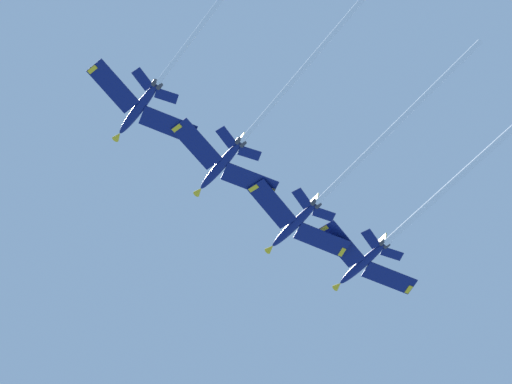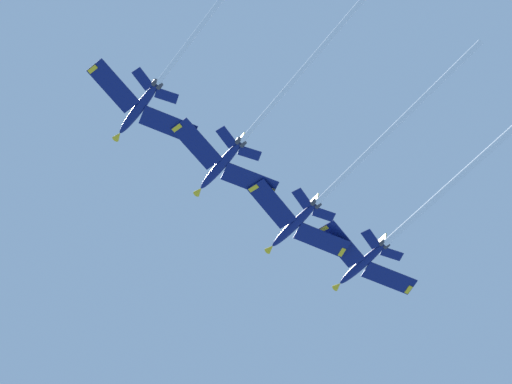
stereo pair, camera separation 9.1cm
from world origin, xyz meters
TOP-DOWN VIEW (x-y plane):
  - jet_far_left at (-35.71, 2.23)m, footprint 37.89×41.70m
  - jet_inner_left at (-23.02, 12.01)m, footprint 38.61×42.98m
  - jet_centre at (-12.08, 24.04)m, footprint 35.65×38.30m
  - jet_inner_right at (3.51, 27.26)m, footprint 42.51×46.73m

SIDE VIEW (x-z plane):
  - jet_inner_right at x=3.51m, z-range 129.45..148.09m
  - jet_inner_left at x=-23.02m, z-range 131.56..148.22m
  - jet_centre at x=-12.08m, z-range 132.67..147.19m
  - jet_far_left at x=-35.71m, z-range 132.08..148.86m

